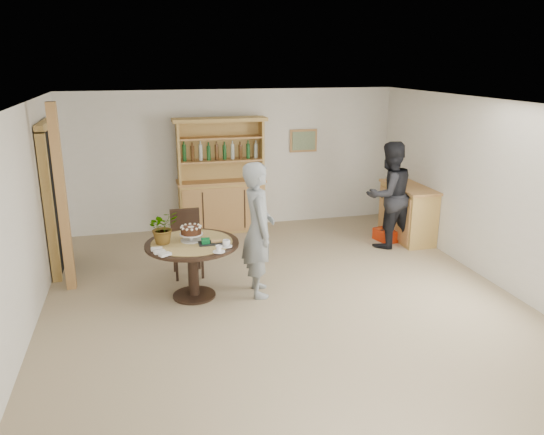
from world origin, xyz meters
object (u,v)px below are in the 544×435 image
Objects in this scene: sideboard at (408,212)px; red_suitcase at (393,234)px; dining_table at (192,253)px; dining_chair at (187,238)px; teen_boy at (258,230)px; hutch at (221,194)px; adult_person at (389,195)px.

red_suitcase is at bearing 178.89° from sideboard.
dining_table is 1.27× the size of dining_chair.
teen_boy reaches higher than red_suitcase.
sideboard is 1.86× the size of red_suitcase.
sideboard is 1.05× the size of dining_table.
sideboard is 3.41m from teen_boy.
hutch is at bearing 73.54° from dining_table.
teen_boy is 1.01× the size of adult_person.
teen_boy is at bearing 14.67° from adult_person.
dining_chair is 3.38m from adult_person.
dining_table is 0.90m from teen_boy.
adult_person reaches higher than sideboard.
dining_table is 0.68× the size of adult_person.
sideboard is at bearing -58.46° from teen_boy.
dining_table is 1.77× the size of red_suitcase.
hutch is 3.12m from red_suitcase.
dining_chair reaches higher than sideboard.
teen_boy is at bearing -89.05° from hutch.
dining_chair is at bearing -170.43° from sideboard.
hutch is at bearing 142.31° from red_suitcase.
adult_person is 2.59× the size of red_suitcase.
dining_chair is 1.39× the size of red_suitcase.
teen_boy is (0.05, -2.82, 0.20)m from hutch.
dining_table is 3.93m from red_suitcase.
hutch reaches higher than dining_chair.
sideboard is 0.44m from red_suitcase.
dining_table is 0.83m from dining_chair.
sideboard is 0.70m from adult_person.
dining_table is at bearing -106.46° from hutch.
dining_table is 0.68× the size of teen_boy.
hutch is 3.01× the size of red_suitcase.
teen_boy is 3.27m from red_suitcase.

